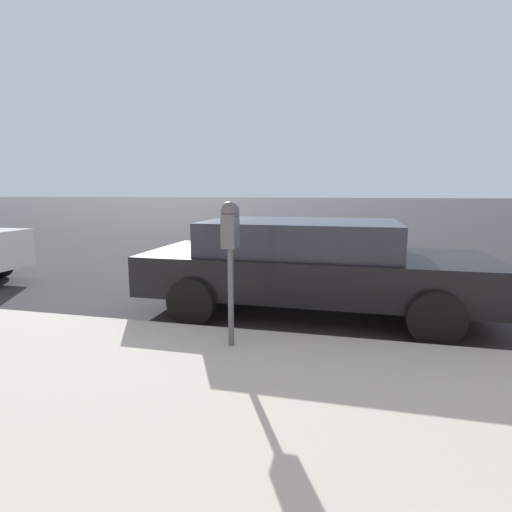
# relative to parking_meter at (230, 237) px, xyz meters

# --- Properties ---
(ground_plane) EXTENTS (220.00, 220.00, 0.00)m
(ground_plane) POSITION_rel_parking_meter_xyz_m (2.72, 0.07, -1.29)
(ground_plane) COLOR #2B2B2D
(parking_meter) EXTENTS (0.21, 0.19, 1.50)m
(parking_meter) POSITION_rel_parking_meter_xyz_m (0.00, 0.00, 0.00)
(parking_meter) COLOR #4C5156
(parking_meter) RESTS_ON sidewalk
(car_black) EXTENTS (2.12, 4.78, 1.33)m
(car_black) POSITION_rel_parking_meter_xyz_m (1.84, -0.62, -0.57)
(car_black) COLOR black
(car_black) RESTS_ON ground_plane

